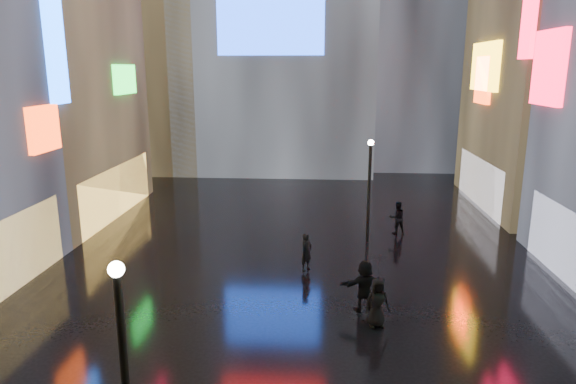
{
  "coord_description": "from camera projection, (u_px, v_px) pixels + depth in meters",
  "views": [
    {
      "loc": [
        1.0,
        -2.72,
        8.57
      ],
      "look_at": [
        0.0,
        12.0,
        5.0
      ],
      "focal_mm": 32.0,
      "sensor_mm": 36.0,
      "label": 1
    }
  ],
  "objects": [
    {
      "name": "pedestrian_4",
      "position": [
        377.0,
        303.0,
        17.33
      ],
      "size": [
        0.93,
        0.7,
        1.71
      ],
      "primitive_type": "imported",
      "rotation": [
        0.0,
        0.0,
        0.21
      ],
      "color": "black",
      "rests_on": "ground"
    },
    {
      "name": "pedestrian_7",
      "position": [
        397.0,
        218.0,
        27.12
      ],
      "size": [
        0.97,
        0.84,
        1.74
      ],
      "primitive_type": "imported",
      "rotation": [
        0.0,
        0.0,
        3.37
      ],
      "color": "black",
      "rests_on": "ground"
    },
    {
      "name": "pedestrian_6",
      "position": [
        307.0,
        252.0,
        22.19
      ],
      "size": [
        0.68,
        0.71,
        1.63
      ],
      "primitive_type": "imported",
      "rotation": [
        0.0,
        0.0,
        0.89
      ],
      "color": "black",
      "rests_on": "ground"
    },
    {
      "name": "tower_flank_left",
      "position": [
        147.0,
        14.0,
        43.31
      ],
      "size": [
        10.0,
        10.0,
        26.0
      ],
      "primitive_type": "cube",
      "color": "black",
      "rests_on": "ground"
    },
    {
      "name": "umbrella_2",
      "position": [
        379.0,
        267.0,
        17.03
      ],
      "size": [
        1.28,
        1.28,
        0.87
      ],
      "primitive_type": "imported",
      "rotation": [
        0.0,
        0.0,
        4.26
      ],
      "color": "black",
      "rests_on": "pedestrian_4"
    },
    {
      "name": "lamp_near",
      "position": [
        125.0,
        373.0,
        9.72
      ],
      "size": [
        0.3,
        0.3,
        5.2
      ],
      "color": "black",
      "rests_on": "ground"
    },
    {
      "name": "lamp_far",
      "position": [
        369.0,
        185.0,
        25.36
      ],
      "size": [
        0.3,
        0.3,
        5.2
      ],
      "color": "black",
      "rests_on": "ground"
    },
    {
      "name": "building_left_far",
      "position": [
        18.0,
        23.0,
        28.4
      ],
      "size": [
        10.28,
        12.0,
        22.0
      ],
      "color": "black",
      "rests_on": "ground"
    },
    {
      "name": "ground",
      "position": [
        300.0,
        255.0,
        24.11
      ],
      "size": [
        140.0,
        140.0,
        0.0
      ],
      "primitive_type": "plane",
      "color": "black",
      "rests_on": "ground"
    },
    {
      "name": "pedestrian_5",
      "position": [
        365.0,
        286.0,
        18.45
      ],
      "size": [
        1.84,
        1.08,
        1.89
      ],
      "primitive_type": "imported",
      "rotation": [
        0.0,
        0.0,
        3.46
      ],
      "color": "black",
      "rests_on": "ground"
    }
  ]
}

